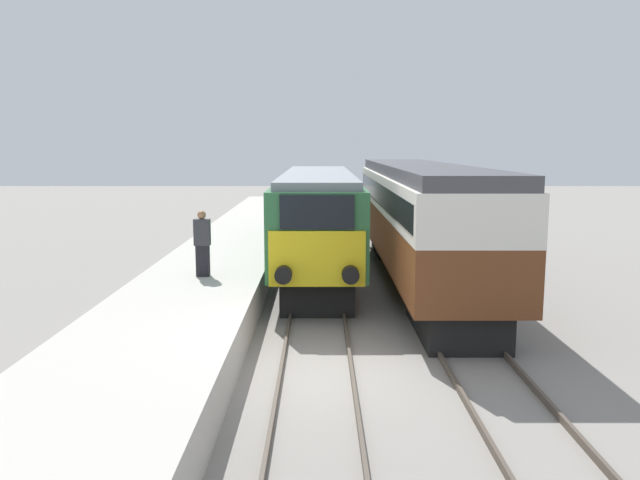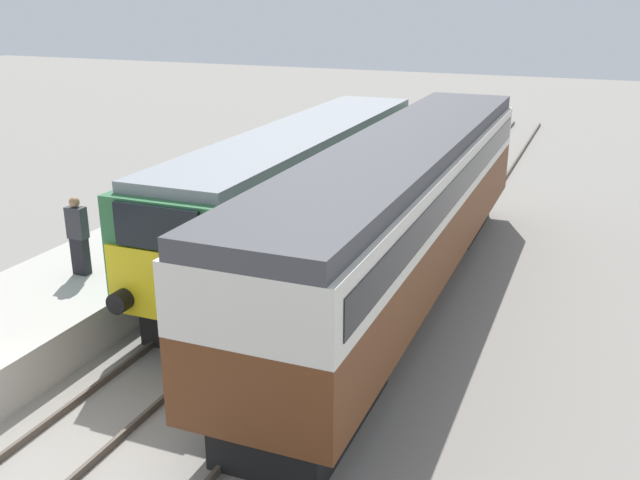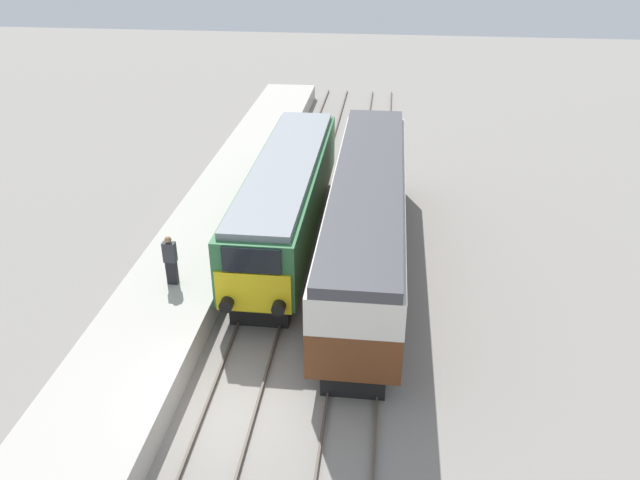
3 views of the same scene
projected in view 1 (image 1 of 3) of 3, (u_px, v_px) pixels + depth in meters
name	position (u px, v px, depth m)	size (l,w,h in m)	color
ground_plane	(319.00, 376.00, 12.54)	(120.00, 120.00, 0.00)	gray
platform_left	(220.00, 272.00, 20.40)	(3.50, 50.00, 0.96)	#B7B2A8
rails_near_track	(320.00, 308.00, 17.48)	(1.51, 60.00, 0.14)	#4C4238
rails_far_track	(441.00, 308.00, 17.46)	(1.50, 60.00, 0.14)	#4C4238
locomotive	(321.00, 216.00, 22.64)	(2.70, 14.11, 3.65)	black
passenger_carriage	(422.00, 212.00, 20.79)	(2.75, 16.10, 3.98)	black
person_on_platform	(206.00, 243.00, 17.36)	(0.44, 0.26, 1.85)	black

